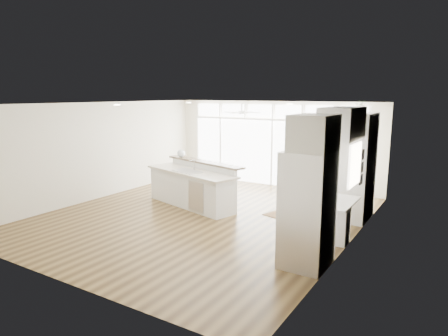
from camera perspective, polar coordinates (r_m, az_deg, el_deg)
The scene contains 24 objects.
floor at distance 9.78m, azimuth -3.05°, elevation -6.93°, with size 7.00×8.00×0.02m, color #3F2B13.
ceiling at distance 9.33m, azimuth -3.21°, elevation 9.15°, with size 7.00×8.00×0.02m, color white.
wall_back at distance 12.91m, azimuth 7.07°, elevation 3.47°, with size 7.00×0.04×2.70m, color #EFE7CF.
wall_front at distance 6.66m, azimuth -23.23°, elevation -4.03°, with size 7.00×0.04×2.70m, color #EFE7CF.
wall_left at distance 11.79m, azimuth -17.25°, elevation 2.40°, with size 0.04×8.00×2.70m, color #EFE7CF.
wall_right at distance 8.03m, azimuth 17.86°, elevation -1.29°, with size 0.04×8.00×2.70m, color #EFE7CF.
glass_wall at distance 12.90m, azimuth 6.92°, elevation 2.12°, with size 5.80×0.06×2.08m, color white.
transom_row at distance 12.77m, azimuth 7.06°, elevation 8.03°, with size 5.90×0.06×0.40m, color white.
desk_window at distance 8.29m, azimuth 18.18°, elevation 0.46°, with size 0.04×0.85×0.85m, color white.
ceiling_fan at distance 11.98m, azimuth 2.56°, elevation 8.42°, with size 1.16×1.16×0.32m, color white.
recessed_lights at distance 9.50m, azimuth -2.51°, elevation 9.06°, with size 3.40×3.00×0.02m, color white.
oven_cabinet at distance 9.84m, azimuth 18.52°, elevation 0.20°, with size 0.64×1.20×2.50m, color white.
desk_nook at distance 8.64m, azimuth 15.59°, elevation -6.99°, with size 0.72×1.30×0.76m, color white.
upper_cabinets at distance 8.26m, azimuth 16.53°, elevation 6.12°, with size 0.64×1.30×0.64m, color white.
refrigerator at distance 6.96m, azimuth 11.84°, elevation -5.76°, with size 0.76×0.90×2.00m, color silver.
fridge_cabinet at distance 6.69m, azimuth 12.74°, elevation 4.92°, with size 0.64×0.90×0.60m, color white.
framed_photos at distance 8.91m, azimuth 19.07°, elevation 0.10°, with size 0.06×0.22×0.80m, color black.
kitchen_island at distance 10.55m, azimuth -4.74°, elevation -2.36°, with size 2.89×1.09×1.15m, color white.
rug at distance 9.88m, azimuth 8.59°, elevation -6.76°, with size 0.87×0.63×0.01m, color #3E2613.
office_chair at distance 8.97m, azimuth 11.43°, elevation -5.20°, with size 0.54×0.50×1.05m, color black.
fishbowl at distance 11.40m, azimuth -6.16°, elevation 2.09°, with size 0.22×0.22×0.22m, color white.
monitor at distance 8.50m, azimuth 15.27°, elevation -3.15°, with size 0.08×0.50×0.41m, color black.
keyboard at distance 8.60m, azimuth 14.12°, elevation -4.31°, with size 0.12×0.32×0.02m, color silver.
potted_plant at distance 9.70m, azimuth 18.99°, elevation 8.11°, with size 0.25×0.27×0.21m, color #345F28.
Camera 1 is at (5.33, -7.65, 2.93)m, focal length 32.00 mm.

